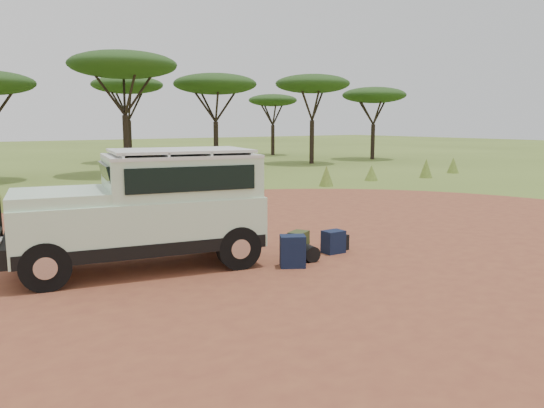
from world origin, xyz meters
TOP-DOWN VIEW (x-y plane):
  - ground at (0.00, 0.00)m, footprint 140.00×140.00m
  - dirt_clearing at (0.00, 0.00)m, footprint 23.00×23.00m
  - grass_fringe at (0.12, 8.67)m, footprint 36.60×1.60m
  - acacia_treeline at (0.75, 19.81)m, footprint 46.70×13.20m
  - safari_vehicle at (-1.67, 1.06)m, footprint 4.62×2.59m
  - backpack_black at (-0.15, 0.40)m, footprint 0.51×0.43m
  - backpack_navy at (0.45, -0.44)m, footprint 0.55×0.50m
  - backpack_olive at (0.87, -0.08)m, footprint 0.48×0.43m
  - duffel_navy at (1.75, -0.08)m, footprint 0.42×0.32m
  - hard_case at (1.94, 0.03)m, footprint 0.51×0.41m
  - stuff_sack at (0.96, -0.30)m, footprint 0.36×0.36m
  - safari_hat at (1.94, 0.03)m, footprint 0.37×0.37m

SIDE VIEW (x-z plane):
  - ground at x=0.00m, z-range 0.00..0.00m
  - dirt_clearing at x=0.00m, z-range 0.00..0.01m
  - stuff_sack at x=0.96m, z-range 0.00..0.31m
  - hard_case at x=1.94m, z-range 0.00..0.32m
  - duffel_navy at x=1.75m, z-range 0.00..0.46m
  - backpack_olive at x=0.87m, z-range 0.00..0.55m
  - backpack_navy at x=0.45m, z-range 0.00..0.59m
  - backpack_black at x=-0.15m, z-range 0.00..0.59m
  - safari_hat at x=1.94m, z-range 0.31..0.42m
  - grass_fringe at x=0.12m, z-range -0.05..0.85m
  - safari_vehicle at x=-1.67m, z-range -0.04..2.09m
  - acacia_treeline at x=0.75m, z-range 1.74..8.00m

